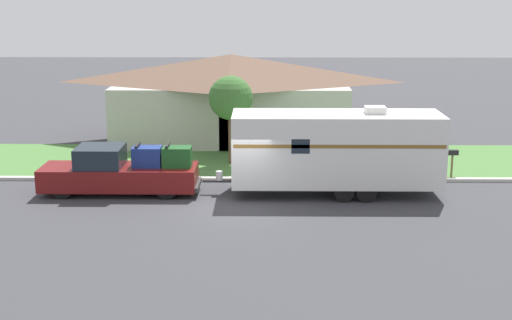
# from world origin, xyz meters

# --- Properties ---
(ground_plane) EXTENTS (120.00, 120.00, 0.00)m
(ground_plane) POSITION_xyz_m (0.00, 0.00, 0.00)
(ground_plane) COLOR #38383D
(curb_strip) EXTENTS (80.00, 0.30, 0.14)m
(curb_strip) POSITION_xyz_m (0.00, 3.75, 0.07)
(curb_strip) COLOR beige
(curb_strip) RESTS_ON ground_plane
(lawn_strip) EXTENTS (80.00, 7.00, 0.03)m
(lawn_strip) POSITION_xyz_m (0.00, 7.40, 0.01)
(lawn_strip) COLOR #477538
(lawn_strip) RESTS_ON ground_plane
(house_across_street) EXTENTS (13.34, 6.77, 4.65)m
(house_across_street) POSITION_xyz_m (-0.82, 12.45, 2.41)
(house_across_street) COLOR #B2B2A8
(house_across_street) RESTS_ON ground_plane
(pickup_truck) EXTENTS (6.37, 1.96, 2.04)m
(pickup_truck) POSITION_xyz_m (-4.82, 1.77, 0.89)
(pickup_truck) COLOR black
(pickup_truck) RESTS_ON ground_plane
(travel_trailer) EXTENTS (9.49, 2.51, 3.58)m
(travel_trailer) POSITION_xyz_m (3.86, 1.77, 1.87)
(travel_trailer) COLOR black
(travel_trailer) RESTS_ON ground_plane
(mailbox) EXTENTS (0.48, 0.20, 1.25)m
(mailbox) POSITION_xyz_m (9.19, 4.36, 0.96)
(mailbox) COLOR brown
(mailbox) RESTS_ON ground_plane
(tree_in_yard) EXTENTS (2.06, 2.06, 4.17)m
(tree_in_yard) POSITION_xyz_m (-0.59, 6.85, 3.11)
(tree_in_yard) COLOR brown
(tree_in_yard) RESTS_ON ground_plane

